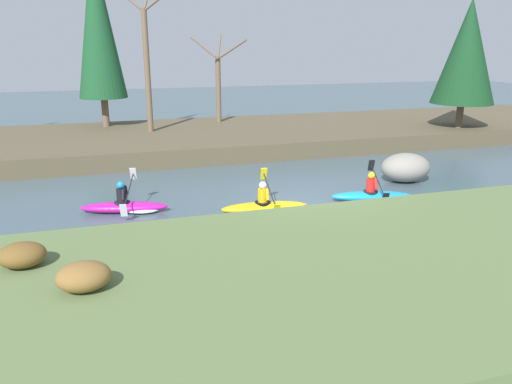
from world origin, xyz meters
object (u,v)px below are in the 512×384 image
at_px(kayaker_lead, 375,195).
at_px(kayaker_middle, 268,206).
at_px(kayaker_trailing, 128,206).
at_px(boulder_midstream, 405,168).

height_order(kayaker_lead, kayaker_middle, same).
height_order(kayaker_middle, kayaker_trailing, same).
xyz_separation_m(kayaker_middle, kayaker_trailing, (-4.19, 1.27, 0.00)).
distance_m(kayaker_lead, kayaker_trailing, 8.07).
height_order(kayaker_lead, boulder_midstream, kayaker_lead).
bearing_deg(kayaker_middle, kayaker_trailing, 169.33).
relative_size(kayaker_trailing, boulder_midstream, 1.45).
xyz_separation_m(kayaker_lead, boulder_midstream, (2.35, 1.87, 0.34)).
bearing_deg(kayaker_trailing, boulder_midstream, 16.82).
relative_size(kayaker_middle, boulder_midstream, 1.46).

